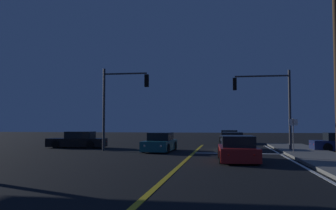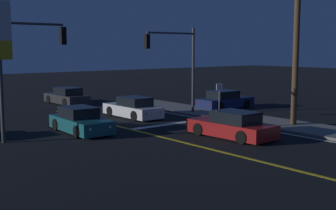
% 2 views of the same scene
% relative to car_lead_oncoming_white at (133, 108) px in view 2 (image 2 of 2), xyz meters
% --- Properties ---
extents(lane_line_center, '(0.20, 38.05, 0.01)m').
position_rel_car_lead_oncoming_white_xyz_m(lane_line_center, '(-2.63, -13.31, -0.58)').
color(lane_line_center, gold).
rests_on(lane_line_center, ground).
extents(stop_bar, '(5.88, 0.50, 0.01)m').
position_rel_car_lead_oncoming_white_xyz_m(stop_bar, '(0.31, -3.62, -0.58)').
color(stop_bar, white).
rests_on(stop_bar, ground).
extents(car_lead_oncoming_white, '(1.87, 4.59, 1.34)m').
position_rel_car_lead_oncoming_white_xyz_m(car_lead_oncoming_white, '(0.00, 0.00, 0.00)').
color(car_lead_oncoming_white, silver).
rests_on(car_lead_oncoming_white, ground).
extents(car_mid_block_red, '(2.15, 4.67, 1.34)m').
position_rel_car_lead_oncoming_white_xyz_m(car_mid_block_red, '(0.12, -8.64, 0.00)').
color(car_mid_block_red, maroon).
rests_on(car_mid_block_red, ground).
extents(car_side_waiting_navy, '(4.63, 1.84, 1.34)m').
position_rel_car_lead_oncoming_white_xyz_m(car_side_waiting_navy, '(7.84, -0.69, -0.00)').
color(car_side_waiting_navy, navy).
rests_on(car_side_waiting_navy, ground).
extents(car_distant_tail_teal, '(2.02, 4.43, 1.34)m').
position_rel_car_lead_oncoming_white_xyz_m(car_distant_tail_teal, '(-5.15, -2.55, -0.00)').
color(car_distant_tail_teal, '#195960').
rests_on(car_distant_tail_teal, ground).
extents(car_parked_curb_charcoal, '(2.01, 4.57, 1.34)m').
position_rel_car_lead_oncoming_white_xyz_m(car_parked_curb_charcoal, '(-0.16, 9.19, 0.00)').
color(car_parked_curb_charcoal, '#2D2D33').
rests_on(car_parked_curb_charcoal, ground).
extents(traffic_signal_near_right, '(4.08, 0.28, 5.83)m').
position_rel_car_lead_oncoming_white_xyz_m(traffic_signal_near_right, '(2.60, -1.32, 3.32)').
color(traffic_signal_near_right, '#38383D').
rests_on(traffic_signal_near_right, ground).
extents(traffic_signal_far_left, '(3.44, 0.28, 6.03)m').
position_rel_car_lead_oncoming_white_xyz_m(traffic_signal_far_left, '(-8.14, -2.72, 3.40)').
color(traffic_signal_far_left, '#38383D').
rests_on(traffic_signal_far_left, ground).
extents(utility_pole_right, '(1.62, 0.34, 10.98)m').
position_rel_car_lead_oncoming_white_xyz_m(utility_pole_right, '(5.15, -8.69, 5.05)').
color(utility_pole_right, '#4C3823').
rests_on(utility_pole_right, ground).
extents(street_sign_corner, '(0.56, 0.06, 2.31)m').
position_rel_car_lead_oncoming_white_xyz_m(street_sign_corner, '(3.75, -4.12, 0.98)').
color(street_sign_corner, slate).
rests_on(street_sign_corner, ground).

